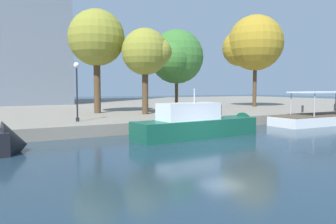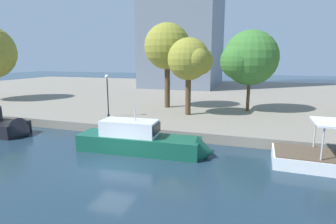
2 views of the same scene
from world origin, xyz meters
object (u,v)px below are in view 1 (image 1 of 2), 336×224
at_px(motor_yacht_1, 202,126).
at_px(mooring_bollard_0, 302,109).
at_px(tree_0, 176,57).
at_px(tree_4, 148,53).
at_px(mooring_bollard_1, 335,107).
at_px(lamp_post, 77,84).
at_px(tree_3, 252,44).
at_px(tour_boat_2, 333,120).
at_px(tree_1, 95,37).

xyz_separation_m(motor_yacht_1, mooring_bollard_0, (15.76, 4.17, 0.54)).
bearing_deg(tree_0, mooring_bollard_0, -49.55).
bearing_deg(tree_4, mooring_bollard_1, -17.71).
xyz_separation_m(mooring_bollard_0, tree_4, (-14.69, 6.23, 5.52)).
relative_size(mooring_bollard_1, lamp_post, 0.18).
bearing_deg(tree_3, tour_boat_2, -102.18).
xyz_separation_m(motor_yacht_1, tree_1, (-2.98, 14.09, 7.71)).
height_order(tree_1, tree_4, tree_1).
bearing_deg(tour_boat_2, tree_1, 146.54).
distance_m(tree_0, tree_4, 7.15).
height_order(motor_yacht_1, tree_0, tree_0).
bearing_deg(tour_boat_2, tree_4, 148.80).
relative_size(tree_1, tree_4, 1.25).
height_order(tree_0, tree_3, tree_3).
xyz_separation_m(lamp_post, tree_4, (7.98, 3.84, 3.05)).
bearing_deg(tree_4, tree_3, 14.85).
distance_m(mooring_bollard_1, tree_1, 26.99).
height_order(motor_yacht_1, mooring_bollard_1, motor_yacht_1).
xyz_separation_m(tour_boat_2, lamp_post, (-22.89, 5.71, 3.38)).
height_order(lamp_post, tree_0, tree_0).
xyz_separation_m(lamp_post, tree_0, (13.72, 8.09, 3.28)).
xyz_separation_m(tour_boat_2, tree_4, (-14.92, 9.55, 6.44)).
bearing_deg(tree_4, tree_0, 36.48).
distance_m(mooring_bollard_0, tree_3, 14.00).
xyz_separation_m(mooring_bollard_1, tree_4, (-19.96, 6.37, 5.49)).
bearing_deg(tree_0, tree_3, 2.44).
height_order(mooring_bollard_0, lamp_post, lamp_post).
distance_m(mooring_bollard_0, lamp_post, 22.92).
bearing_deg(tour_boat_2, tree_3, 79.24).
distance_m(tour_boat_2, mooring_bollard_0, 3.45).
bearing_deg(tree_0, tour_boat_2, -56.39).
relative_size(motor_yacht_1, mooring_bollard_1, 12.70).
bearing_deg(tour_boat_2, mooring_bollard_0, 95.44).
relative_size(motor_yacht_1, mooring_bollard_0, 13.46).
height_order(mooring_bollard_0, tree_3, tree_3).
distance_m(motor_yacht_1, tree_3, 25.83).
bearing_deg(lamp_post, tree_0, 30.51).
relative_size(tour_boat_2, mooring_bollard_1, 15.97).
height_order(mooring_bollard_1, tree_3, tree_3).
relative_size(tour_boat_2, tree_0, 1.40).
height_order(mooring_bollard_0, tree_1, tree_1).
bearing_deg(motor_yacht_1, mooring_bollard_1, 7.61).
height_order(tour_boat_2, tree_1, tree_1).
relative_size(mooring_bollard_0, tree_0, 0.08).
distance_m(lamp_post, tree_4, 9.36).
xyz_separation_m(tree_1, tree_3, (22.06, 1.09, 0.81)).
relative_size(lamp_post, tree_3, 0.36).
relative_size(tour_boat_2, tree_1, 1.26).
bearing_deg(tree_1, mooring_bollard_1, -22.72).
bearing_deg(tree_3, tree_0, -177.56).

